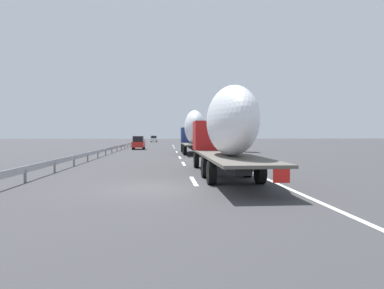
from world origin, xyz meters
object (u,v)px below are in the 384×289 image
Objects in this scene: car_red_compact at (139,143)px; car_white_van at (154,139)px; truck_lead at (194,131)px; road_sign at (201,135)px; truck_trailing at (226,129)px.

car_white_van is at bearing -0.44° from car_red_compact.
car_red_compact is 50.42m from car_white_van.
truck_lead reaches higher than road_sign.
road_sign reaches higher than car_red_compact.
car_red_compact is (33.75, 7.30, -1.54)m from truck_trailing.
car_red_compact is (12.80, 7.30, -1.67)m from truck_lead.
road_sign reaches higher than car_white_van.
car_red_compact is at bearing 131.61° from road_sign.
car_red_compact is at bearing 12.21° from truck_trailing.
car_red_compact is at bearing 29.71° from truck_lead.
road_sign is at bearing -8.01° from truck_lead.
truck_trailing is at bearing 175.88° from road_sign.
truck_trailing reaches higher than road_sign.
truck_lead is 14.83m from car_red_compact.
car_red_compact is 0.93× the size of car_white_van.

